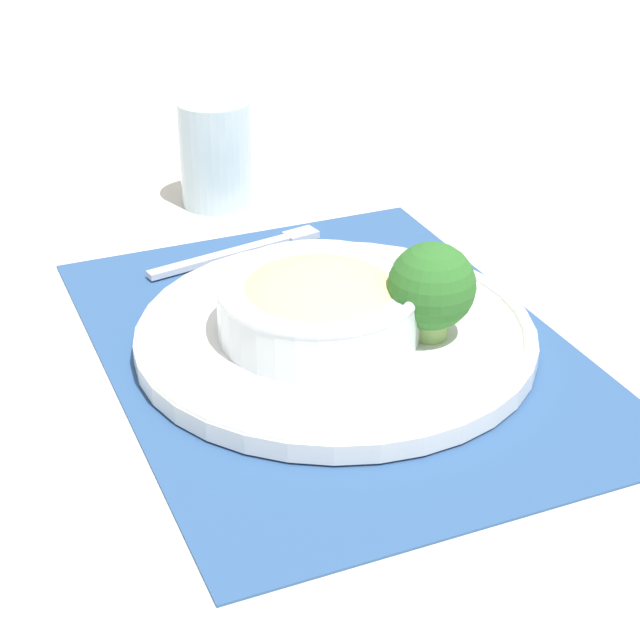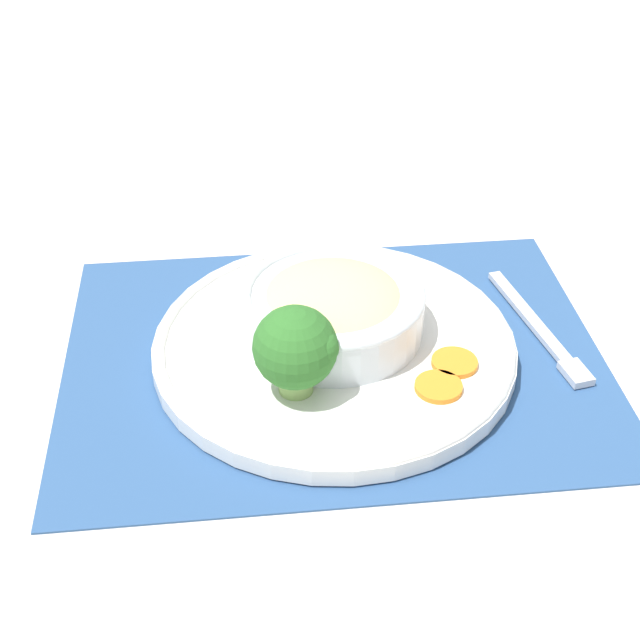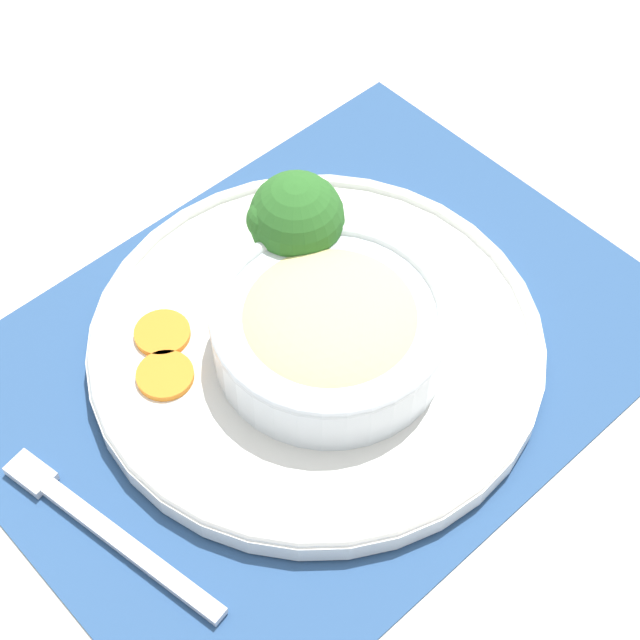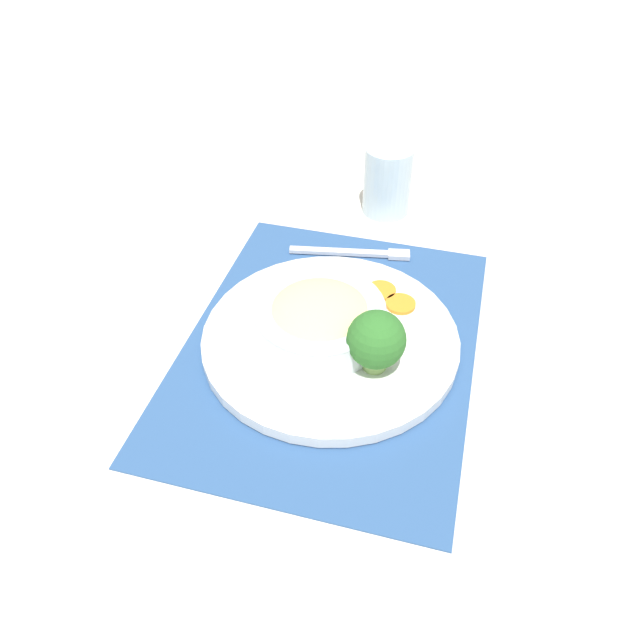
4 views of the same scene
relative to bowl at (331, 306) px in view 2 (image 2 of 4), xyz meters
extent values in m
plane|color=beige|center=(0.00, 0.01, -0.05)|extent=(4.00, 4.00, 0.00)
cube|color=#2D5184|center=(0.00, 0.01, -0.05)|extent=(0.50, 0.38, 0.00)
cylinder|color=white|center=(0.00, 0.01, -0.04)|extent=(0.33, 0.33, 0.02)
torus|color=white|center=(0.00, 0.01, -0.03)|extent=(0.33, 0.33, 0.01)
cylinder|color=silver|center=(0.00, 0.00, -0.01)|extent=(0.16, 0.16, 0.04)
torus|color=silver|center=(0.00, 0.00, 0.01)|extent=(0.17, 0.17, 0.01)
ellipsoid|color=beige|center=(0.00, 0.00, 0.00)|extent=(0.13, 0.13, 0.05)
cylinder|color=#84AD5B|center=(0.04, 0.08, -0.02)|extent=(0.03, 0.03, 0.02)
sphere|color=#2D6B28|center=(0.04, 0.08, 0.02)|extent=(0.07, 0.07, 0.07)
sphere|color=#2D6B28|center=(0.02, 0.09, 0.02)|extent=(0.03, 0.03, 0.03)
sphere|color=#2D6B28|center=(0.05, 0.07, 0.02)|extent=(0.03, 0.03, 0.03)
cylinder|color=orange|center=(-0.08, 0.09, -0.02)|extent=(0.04, 0.04, 0.01)
cylinder|color=orange|center=(-0.10, 0.06, -0.02)|extent=(0.04, 0.04, 0.01)
cube|color=silver|center=(-0.20, -0.01, -0.04)|extent=(0.05, 0.18, 0.01)
cube|color=silver|center=(-0.21, 0.06, -0.04)|extent=(0.03, 0.04, 0.01)
camera|label=1|loc=(0.70, -0.27, 0.40)|focal=60.00mm
camera|label=2|loc=(0.06, 0.65, 0.46)|focal=50.00mm
camera|label=3|loc=(-0.30, -0.33, 0.59)|focal=60.00mm
camera|label=4|loc=(0.55, 0.17, 0.52)|focal=35.00mm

